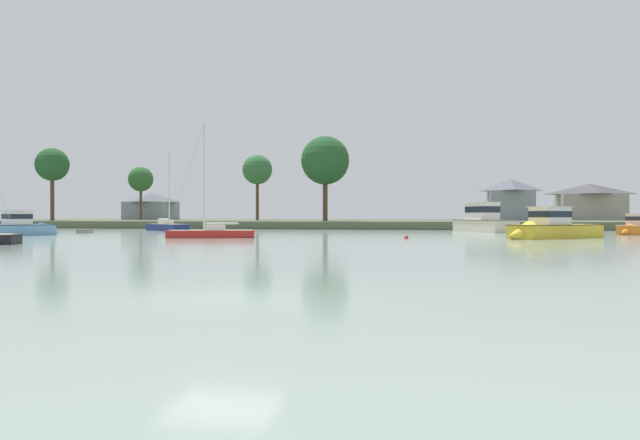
{
  "coord_description": "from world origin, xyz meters",
  "views": [
    {
      "loc": [
        4.69,
        -13.17,
        1.89
      ],
      "look_at": [
        -5.11,
        39.43,
        1.49
      ],
      "focal_mm": 34.24,
      "sensor_mm": 36.0,
      "label": 1
    }
  ],
  "objects_px": {
    "sailboat_red": "(211,235)",
    "cruiser_yellow": "(548,232)",
    "cruiser_orange": "(638,230)",
    "dinghy_grey": "(85,232)",
    "sailboat_navy": "(167,229)",
    "cruiser_cream": "(480,225)",
    "mooring_buoy_red": "(406,238)",
    "cruiser_skyblue": "(23,230)"
  },
  "relations": [
    {
      "from": "sailboat_navy",
      "to": "cruiser_yellow",
      "type": "height_order",
      "value": "sailboat_navy"
    },
    {
      "from": "sailboat_navy",
      "to": "mooring_buoy_red",
      "type": "xyz_separation_m",
      "value": [
        30.28,
        -20.11,
        -0.17
      ]
    },
    {
      "from": "mooring_buoy_red",
      "to": "cruiser_yellow",
      "type": "bearing_deg",
      "value": 10.46
    },
    {
      "from": "cruiser_skyblue",
      "to": "sailboat_red",
      "type": "xyz_separation_m",
      "value": [
        19.51,
        -2.29,
        -0.29
      ]
    },
    {
      "from": "dinghy_grey",
      "to": "cruiser_yellow",
      "type": "distance_m",
      "value": 47.1
    },
    {
      "from": "dinghy_grey",
      "to": "sailboat_navy",
      "type": "height_order",
      "value": "sailboat_navy"
    },
    {
      "from": "cruiser_cream",
      "to": "cruiser_yellow",
      "type": "height_order",
      "value": "cruiser_cream"
    },
    {
      "from": "cruiser_yellow",
      "to": "mooring_buoy_red",
      "type": "bearing_deg",
      "value": -169.54
    },
    {
      "from": "cruiser_cream",
      "to": "sailboat_navy",
      "type": "xyz_separation_m",
      "value": [
        -37.77,
        -1.96,
        -0.57
      ]
    },
    {
      "from": "cruiser_orange",
      "to": "dinghy_grey",
      "type": "bearing_deg",
      "value": -175.44
    },
    {
      "from": "cruiser_yellow",
      "to": "mooring_buoy_red",
      "type": "xyz_separation_m",
      "value": [
        -11.44,
        -2.11,
        -0.5
      ]
    },
    {
      "from": "dinghy_grey",
      "to": "sailboat_red",
      "type": "bearing_deg",
      "value": -31.25
    },
    {
      "from": "dinghy_grey",
      "to": "cruiser_yellow",
      "type": "height_order",
      "value": "cruiser_yellow"
    },
    {
      "from": "sailboat_navy",
      "to": "mooring_buoy_red",
      "type": "height_order",
      "value": "sailboat_navy"
    },
    {
      "from": "cruiser_cream",
      "to": "cruiser_yellow",
      "type": "relative_size",
      "value": 1.15
    },
    {
      "from": "sailboat_navy",
      "to": "cruiser_yellow",
      "type": "relative_size",
      "value": 1.09
    },
    {
      "from": "sailboat_red",
      "to": "cruiser_yellow",
      "type": "xyz_separation_m",
      "value": [
        27.74,
        3.73,
        0.34
      ]
    },
    {
      "from": "cruiser_orange",
      "to": "mooring_buoy_red",
      "type": "relative_size",
      "value": 16.68
    },
    {
      "from": "cruiser_orange",
      "to": "mooring_buoy_red",
      "type": "xyz_separation_m",
      "value": [
        -22.07,
        -14.3,
        -0.43
      ]
    },
    {
      "from": "cruiser_orange",
      "to": "mooring_buoy_red",
      "type": "distance_m",
      "value": 26.3
    },
    {
      "from": "dinghy_grey",
      "to": "cruiser_orange",
      "type": "distance_m",
      "value": 57.28
    },
    {
      "from": "sailboat_navy",
      "to": "mooring_buoy_red",
      "type": "distance_m",
      "value": 36.35
    },
    {
      "from": "cruiser_orange",
      "to": "cruiser_yellow",
      "type": "relative_size",
      "value": 0.71
    },
    {
      "from": "cruiser_cream",
      "to": "dinghy_grey",
      "type": "distance_m",
      "value": 44.28
    },
    {
      "from": "cruiser_skyblue",
      "to": "mooring_buoy_red",
      "type": "relative_size",
      "value": 19.71
    },
    {
      "from": "sailboat_red",
      "to": "cruiser_yellow",
      "type": "relative_size",
      "value": 1.09
    },
    {
      "from": "dinghy_grey",
      "to": "cruiser_yellow",
      "type": "xyz_separation_m",
      "value": [
        46.47,
        -7.63,
        0.43
      ]
    },
    {
      "from": "dinghy_grey",
      "to": "sailboat_red",
      "type": "height_order",
      "value": "sailboat_red"
    },
    {
      "from": "cruiser_skyblue",
      "to": "sailboat_navy",
      "type": "bearing_deg",
      "value": 74.1
    },
    {
      "from": "cruiser_cream",
      "to": "mooring_buoy_red",
      "type": "xyz_separation_m",
      "value": [
        -7.49,
        -22.07,
        -0.74
      ]
    },
    {
      "from": "sailboat_navy",
      "to": "sailboat_red",
      "type": "height_order",
      "value": "sailboat_red"
    },
    {
      "from": "cruiser_skyblue",
      "to": "sailboat_navy",
      "type": "distance_m",
      "value": 20.21
    },
    {
      "from": "cruiser_orange",
      "to": "cruiser_yellow",
      "type": "distance_m",
      "value": 16.17
    },
    {
      "from": "dinghy_grey",
      "to": "cruiser_yellow",
      "type": "bearing_deg",
      "value": -9.33
    },
    {
      "from": "sailboat_navy",
      "to": "mooring_buoy_red",
      "type": "bearing_deg",
      "value": -33.59
    },
    {
      "from": "cruiser_orange",
      "to": "sailboat_red",
      "type": "height_order",
      "value": "sailboat_red"
    },
    {
      "from": "dinghy_grey",
      "to": "cruiser_orange",
      "type": "height_order",
      "value": "cruiser_orange"
    },
    {
      "from": "sailboat_red",
      "to": "cruiser_yellow",
      "type": "bearing_deg",
      "value": 7.66
    },
    {
      "from": "cruiser_cream",
      "to": "cruiser_orange",
      "type": "height_order",
      "value": "cruiser_cream"
    },
    {
      "from": "dinghy_grey",
      "to": "mooring_buoy_red",
      "type": "height_order",
      "value": "dinghy_grey"
    },
    {
      "from": "cruiser_cream",
      "to": "cruiser_yellow",
      "type": "bearing_deg",
      "value": -78.82
    },
    {
      "from": "dinghy_grey",
      "to": "sailboat_navy",
      "type": "relative_size",
      "value": 0.3
    }
  ]
}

